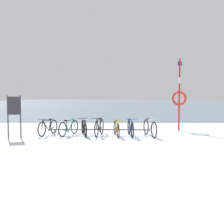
{
  "coord_description": "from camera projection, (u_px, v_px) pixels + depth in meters",
  "views": [
    {
      "loc": [
        1.84,
        -7.38,
        1.78
      ],
      "look_at": [
        1.88,
        7.5,
        0.85
      ],
      "focal_mm": 41.36,
      "sensor_mm": 36.0,
      "label": 1
    }
  ],
  "objects": [
    {
      "name": "ground",
      "position": [
        104.0,
        104.0,
        61.28
      ],
      "size": [
        80.0,
        132.0,
        0.08
      ],
      "color": "silver"
    },
    {
      "name": "bike_rack",
      "position": [
        99.0,
        130.0,
        11.52
      ],
      "size": [
        4.52,
        0.27,
        0.31
      ],
      "color": "#4C5156",
      "rests_on": "ground"
    },
    {
      "name": "bicycle_0",
      "position": [
        47.0,
        127.0,
        11.76
      ],
      "size": [
        0.61,
        1.67,
        0.77
      ],
      "color": "black",
      "rests_on": "ground"
    },
    {
      "name": "bicycle_1",
      "position": [
        68.0,
        128.0,
        11.65
      ],
      "size": [
        0.71,
        1.59,
        0.76
      ],
      "color": "black",
      "rests_on": "ground"
    },
    {
      "name": "bicycle_2",
      "position": [
        83.0,
        128.0,
        11.53
      ],
      "size": [
        0.54,
        1.63,
        0.76
      ],
      "color": "black",
      "rests_on": "ground"
    },
    {
      "name": "bicycle_3",
      "position": [
        99.0,
        127.0,
        11.57
      ],
      "size": [
        0.48,
        1.75,
        0.83
      ],
      "color": "black",
      "rests_on": "ground"
    },
    {
      "name": "bicycle_4",
      "position": [
        116.0,
        129.0,
        11.37
      ],
      "size": [
        0.46,
        1.66,
        0.74
      ],
      "color": "black",
      "rests_on": "ground"
    },
    {
      "name": "bicycle_5",
      "position": [
        130.0,
        128.0,
        11.38
      ],
      "size": [
        0.46,
        1.7,
        0.81
      ],
      "color": "black",
      "rests_on": "ground"
    },
    {
      "name": "bicycle_6",
      "position": [
        149.0,
        128.0,
        11.41
      ],
      "size": [
        0.49,
        1.77,
        0.82
      ],
      "color": "black",
      "rests_on": "ground"
    },
    {
      "name": "info_sign",
      "position": [
        13.0,
        110.0,
        10.68
      ],
      "size": [
        0.55,
        0.16,
        1.8
      ],
      "color": "#33383D",
      "rests_on": "ground"
    },
    {
      "name": "rescue_post",
      "position": [
        179.0,
        97.0,
        13.22
      ],
      "size": [
        0.76,
        0.12,
        3.68
      ],
      "color": "red",
      "rests_on": "ground"
    }
  ]
}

